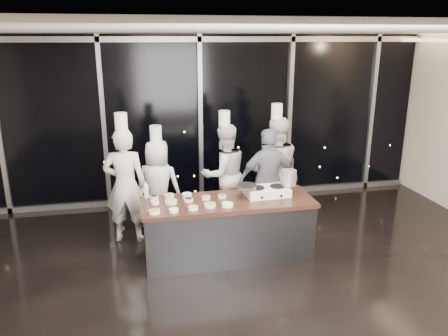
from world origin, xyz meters
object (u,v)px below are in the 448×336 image
object	(u,v)px
chef_center	(224,174)
frying_pan	(246,187)
chef_right	(275,169)
guest	(269,180)
stove	(267,191)
stock_pot	(289,178)
chef_left	(158,185)
demo_counter	(228,229)
chef_far_left	(125,185)

from	to	relation	value
chef_center	frying_pan	bearing A→B (deg)	78.45
chef_center	chef_right	bearing A→B (deg)	160.44
chef_right	frying_pan	bearing A→B (deg)	53.19
guest	stove	bearing A→B (deg)	71.18
chef_right	stove	bearing A→B (deg)	65.04
frying_pan	guest	world-z (taller)	guest
stove	stock_pot	distance (m)	0.38
chef_left	chef_right	bearing A→B (deg)	-158.33
demo_counter	frying_pan	bearing A→B (deg)	12.94
chef_right	stock_pot	bearing A→B (deg)	80.02
chef_left	chef_center	bearing A→B (deg)	-153.79
chef_far_left	chef_left	world-z (taller)	chef_far_left
demo_counter	frying_pan	distance (m)	0.68
demo_counter	chef_far_left	size ratio (longest dim) A/B	1.19
chef_center	stock_pot	bearing A→B (deg)	105.93
chef_left	guest	size ratio (longest dim) A/B	1.03
demo_counter	chef_left	bearing A→B (deg)	127.61
chef_far_left	chef_right	bearing A→B (deg)	-162.77
stove	frying_pan	distance (m)	0.34
frying_pan	chef_far_left	size ratio (longest dim) A/B	0.25
chef_right	chef_center	bearing A→B (deg)	-6.67
stove	stock_pot	bearing A→B (deg)	-0.75
frying_pan	chef_far_left	xyz separation A→B (m)	(-1.72, 0.84, -0.13)
chef_far_left	chef_right	distance (m)	2.56
demo_counter	chef_center	size ratio (longest dim) A/B	1.25
chef_left	chef_center	world-z (taller)	chef_center
chef_far_left	chef_left	xyz separation A→B (m)	(0.52, 0.29, -0.14)
frying_pan	chef_right	xyz separation A→B (m)	(0.82, 1.16, -0.13)
frying_pan	guest	xyz separation A→B (m)	(0.59, 0.79, -0.20)
demo_counter	frying_pan	world-z (taller)	frying_pan
demo_counter	guest	xyz separation A→B (m)	(0.87, 0.85, 0.41)
stock_pot	chef_left	distance (m)	2.19
demo_counter	guest	size ratio (longest dim) A/B	1.42
frying_pan	stock_pot	size ratio (longest dim) A/B	2.30
demo_counter	chef_right	xyz separation A→B (m)	(1.10, 1.23, 0.48)
chef_center	chef_right	world-z (taller)	chef_right
demo_counter	chef_left	xyz separation A→B (m)	(-0.92, 1.20, 0.34)
stock_pot	stove	bearing A→B (deg)	-178.87
demo_counter	chef_far_left	distance (m)	1.77
demo_counter	chef_left	world-z (taller)	chef_left
chef_center	guest	xyz separation A→B (m)	(0.65, -0.45, -0.02)
stock_pot	guest	size ratio (longest dim) A/B	0.13
chef_left	chef_right	world-z (taller)	chef_right
frying_pan	stock_pot	bearing A→B (deg)	-0.05
stock_pot	chef_right	world-z (taller)	chef_right
demo_counter	chef_right	size ratio (longest dim) A/B	1.18
chef_far_left	guest	xyz separation A→B (m)	(2.32, -0.05, -0.07)
chef_center	guest	world-z (taller)	chef_center
demo_counter	stove	world-z (taller)	stove
demo_counter	guest	bearing A→B (deg)	44.37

